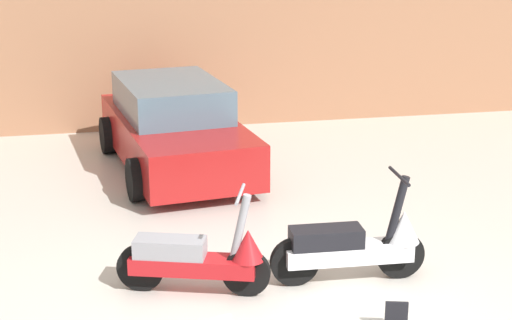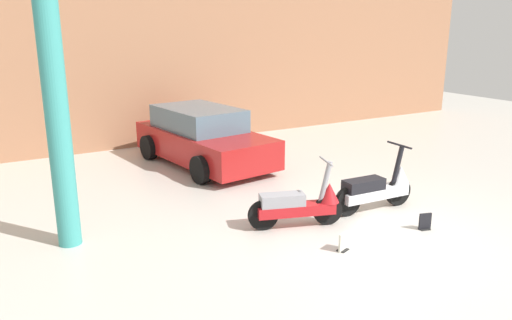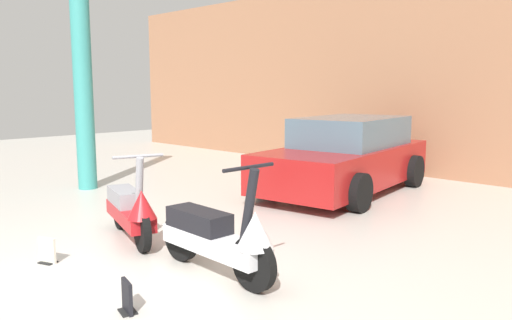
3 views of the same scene
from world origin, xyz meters
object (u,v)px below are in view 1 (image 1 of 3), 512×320
Objects in this scene: scooter_front_left at (200,257)px; placard_near_right_scooter at (396,317)px; scooter_front_right at (355,244)px; car_rear_left at (174,128)px.

scooter_front_left reaches higher than placard_near_right_scooter.
placard_near_right_scooter is (1.60, -1.05, -0.26)m from scooter_front_left.
scooter_front_right is 0.41× the size of car_rear_left.
scooter_front_left is at bearing -10.26° from car_rear_left.
scooter_front_right reaches higher than scooter_front_left.
scooter_front_right is (1.55, -0.04, 0.02)m from scooter_front_left.
placard_near_right_scooter is at bearing -84.57° from scooter_front_right.
placard_near_right_scooter is at bearing 7.83° from car_rear_left.
scooter_front_right reaches higher than placard_near_right_scooter.
scooter_front_left is 0.38× the size of car_rear_left.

